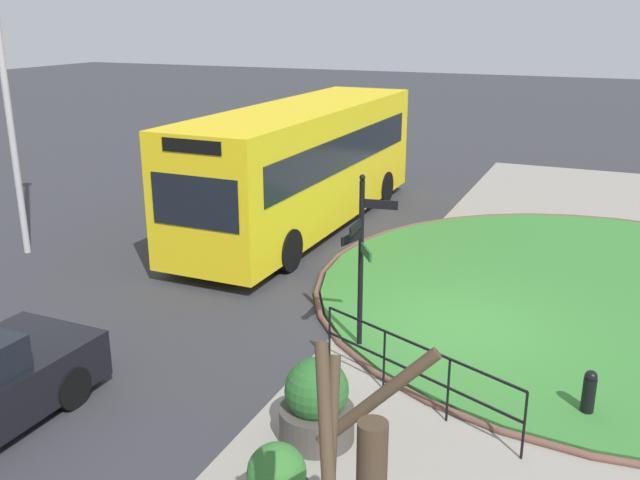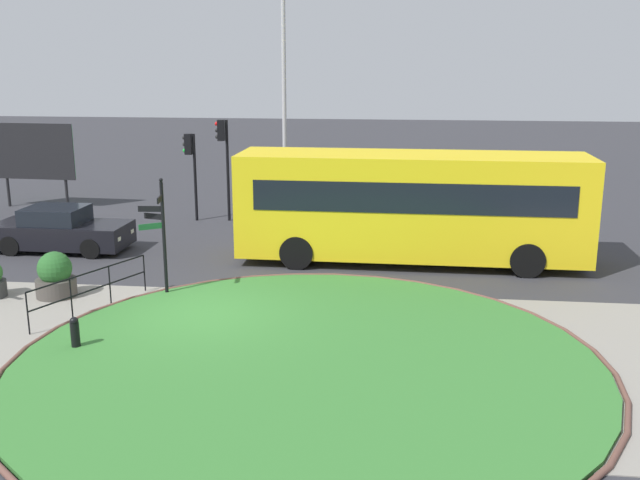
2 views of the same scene
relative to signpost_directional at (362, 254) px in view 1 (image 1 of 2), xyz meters
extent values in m
plane|color=#333338|center=(1.46, -1.46, -1.79)|extent=(120.00, 120.00, 0.00)
cube|color=gray|center=(1.46, -3.40, -1.78)|extent=(32.00, 8.12, 0.02)
cylinder|color=#387A33|center=(4.32, -3.90, -1.74)|extent=(11.96, 11.96, 0.10)
torus|color=brown|center=(4.32, -3.90, -1.74)|extent=(12.27, 12.27, 0.11)
cylinder|color=black|center=(0.07, 0.04, -0.28)|extent=(0.09, 0.09, 3.03)
sphere|color=black|center=(0.07, 0.04, 1.29)|extent=(0.10, 0.10, 0.10)
cube|color=black|center=(0.12, -0.28, 0.85)|extent=(0.12, 0.55, 0.15)
cube|color=black|center=(-0.27, 0.02, 0.54)|extent=(0.59, 0.07, 0.15)
cube|color=black|center=(-0.22, 0.11, 0.32)|extent=(0.50, 0.16, 0.15)
cube|color=#195128|center=(-0.21, -0.15, 0.11)|extent=(0.51, 0.36, 0.15)
cylinder|color=black|center=(-0.69, -3.77, -1.48)|extent=(0.19, 0.19, 0.63)
sphere|color=black|center=(-0.69, -3.77, -1.13)|extent=(0.18, 0.18, 0.18)
cube|color=black|center=(-1.37, -1.36, -0.79)|extent=(1.53, 3.38, 0.03)
cube|color=black|center=(-1.37, -1.36, -1.24)|extent=(1.53, 3.38, 0.03)
cylinder|color=black|center=(-0.62, 0.32, -1.29)|extent=(0.04, 0.04, 1.01)
cylinder|color=black|center=(-1.12, -0.80, -1.29)|extent=(0.04, 0.04, 1.01)
cylinder|color=black|center=(-1.62, -1.92, -1.29)|extent=(0.04, 0.04, 1.01)
cylinder|color=black|center=(-2.12, -3.05, -1.29)|extent=(0.04, 0.04, 1.01)
cube|color=yellow|center=(6.45, 4.03, 0.01)|extent=(10.42, 2.67, 3.05)
cube|color=black|center=(6.43, 2.75, 0.43)|extent=(9.14, 0.14, 0.88)
cube|color=black|center=(6.47, 5.31, 0.43)|extent=(9.14, 0.14, 0.88)
cube|color=black|center=(1.24, 4.10, 0.16)|extent=(0.05, 2.08, 1.10)
cube|color=black|center=(1.24, 4.10, 1.31)|extent=(0.04, 1.39, 0.28)
cylinder|color=black|center=(3.11, 2.91, -1.29)|extent=(1.00, 0.31, 1.00)
cylinder|color=black|center=(3.14, 5.24, -1.29)|extent=(1.00, 0.31, 1.00)
cylinder|color=black|center=(9.76, 2.82, -1.29)|extent=(1.00, 0.31, 1.00)
cylinder|color=black|center=(9.79, 5.15, -1.29)|extent=(1.00, 0.31, 1.00)
cube|color=#EAEACC|center=(-2.58, 4.66, -1.21)|extent=(0.02, 0.20, 0.12)
cube|color=#EAEACC|center=(-2.60, 3.58, -1.21)|extent=(0.02, 0.20, 0.12)
cylinder|color=black|center=(-3.43, 3.32, -1.47)|extent=(0.64, 0.23, 0.64)
cylinder|color=#B7B7BC|center=(1.74, 9.41, 2.65)|extent=(0.16, 0.16, 8.88)
cylinder|color=#47423D|center=(-2.77, -0.39, -1.55)|extent=(1.03, 1.03, 0.49)
sphere|color=#286028|center=(-2.77, -0.39, -1.01)|extent=(0.88, 0.88, 0.88)
sphere|color=#33702D|center=(-4.45, -0.63, -1.12)|extent=(0.68, 0.68, 0.68)
cylinder|color=#423323|center=(-5.54, -2.14, 0.77)|extent=(0.38, 1.01, 0.99)
cylinder|color=#423323|center=(-6.09, -1.96, 0.80)|extent=(0.73, 0.33, 0.93)
cylinder|color=#423323|center=(-6.17, -1.95, 0.83)|extent=(0.77, 0.49, 1.12)
camera|label=1|loc=(-10.39, -3.73, 3.79)|focal=39.15mm
camera|label=2|loc=(6.11, -17.46, 4.24)|focal=40.47mm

